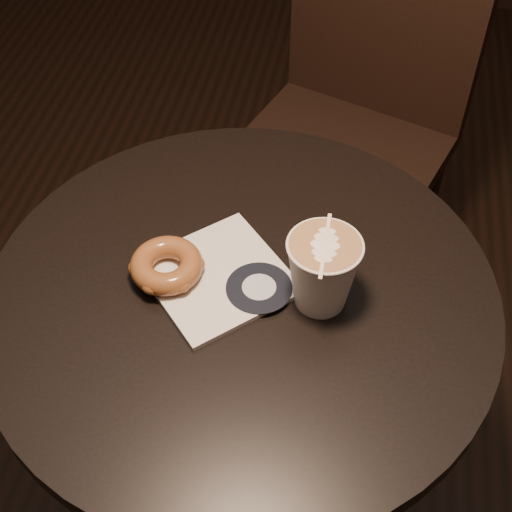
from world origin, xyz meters
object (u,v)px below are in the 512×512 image
object	(u,v)px
cafe_table	(243,369)
doughnut	(167,265)
chair	(361,89)
pastry_bag	(218,277)
latte_cup	(322,273)

from	to	relation	value
cafe_table	doughnut	xyz separation A→B (m)	(-0.10, 0.00, 0.22)
chair	pastry_bag	size ratio (longest dim) A/B	6.14
chair	latte_cup	xyz separation A→B (m)	(-0.02, -0.71, 0.20)
chair	latte_cup	distance (m)	0.74
pastry_bag	doughnut	bearing A→B (deg)	144.79
chair	pastry_bag	bearing A→B (deg)	-82.91
chair	doughnut	bearing A→B (deg)	-87.90
cafe_table	latte_cup	world-z (taller)	latte_cup
chair	doughnut	world-z (taller)	chair
cafe_table	pastry_bag	distance (m)	0.21
doughnut	chair	bearing A→B (deg)	72.13
cafe_table	pastry_bag	bearing A→B (deg)	162.84
cafe_table	pastry_bag	world-z (taller)	pastry_bag
doughnut	latte_cup	xyz separation A→B (m)	(0.21, -0.00, 0.03)
cafe_table	chair	world-z (taller)	chair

